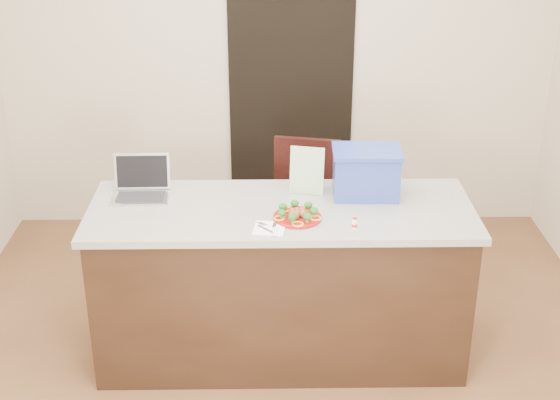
{
  "coord_description": "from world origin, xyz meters",
  "views": [
    {
      "loc": [
        -0.06,
        -3.5,
        2.69
      ],
      "look_at": [
        -0.01,
        0.2,
        0.99
      ],
      "focal_mm": 50.0,
      "sensor_mm": 36.0,
      "label": 1
    }
  ],
  "objects_px": {
    "island": "(281,282)",
    "laptop": "(141,185)",
    "plate": "(297,217)",
    "yogurt_bottle": "(354,224)",
    "napkin": "(269,228)",
    "blue_box": "(366,172)",
    "chair": "(307,205)"
  },
  "relations": [
    {
      "from": "plate",
      "to": "chair",
      "type": "bearing_deg",
      "value": 83.97
    },
    {
      "from": "plate",
      "to": "napkin",
      "type": "relative_size",
      "value": 1.62
    },
    {
      "from": "napkin",
      "to": "chair",
      "type": "relative_size",
      "value": 0.16
    },
    {
      "from": "laptop",
      "to": "chair",
      "type": "relative_size",
      "value": 0.32
    },
    {
      "from": "plate",
      "to": "yogurt_bottle",
      "type": "height_order",
      "value": "yogurt_bottle"
    },
    {
      "from": "plate",
      "to": "laptop",
      "type": "bearing_deg",
      "value": 159.38
    },
    {
      "from": "island",
      "to": "plate",
      "type": "bearing_deg",
      "value": -59.14
    },
    {
      "from": "napkin",
      "to": "island",
      "type": "bearing_deg",
      "value": 75.81
    },
    {
      "from": "napkin",
      "to": "blue_box",
      "type": "bearing_deg",
      "value": 37.67
    },
    {
      "from": "laptop",
      "to": "blue_box",
      "type": "distance_m",
      "value": 1.23
    },
    {
      "from": "plate",
      "to": "yogurt_bottle",
      "type": "relative_size",
      "value": 4.11
    },
    {
      "from": "laptop",
      "to": "blue_box",
      "type": "height_order",
      "value": "blue_box"
    },
    {
      "from": "blue_box",
      "to": "laptop",
      "type": "bearing_deg",
      "value": -179.25
    },
    {
      "from": "plate",
      "to": "island",
      "type": "bearing_deg",
      "value": 120.86
    },
    {
      "from": "blue_box",
      "to": "chair",
      "type": "distance_m",
      "value": 0.88
    },
    {
      "from": "napkin",
      "to": "laptop",
      "type": "bearing_deg",
      "value": 148.46
    },
    {
      "from": "plate",
      "to": "laptop",
      "type": "distance_m",
      "value": 0.91
    },
    {
      "from": "napkin",
      "to": "yogurt_bottle",
      "type": "bearing_deg",
      "value": -0.52
    },
    {
      "from": "island",
      "to": "chair",
      "type": "distance_m",
      "value": 0.85
    },
    {
      "from": "yogurt_bottle",
      "to": "blue_box",
      "type": "bearing_deg",
      "value": 76.26
    },
    {
      "from": "yogurt_bottle",
      "to": "chair",
      "type": "relative_size",
      "value": 0.06
    },
    {
      "from": "yogurt_bottle",
      "to": "island",
      "type": "bearing_deg",
      "value": 145.31
    },
    {
      "from": "napkin",
      "to": "yogurt_bottle",
      "type": "height_order",
      "value": "yogurt_bottle"
    },
    {
      "from": "napkin",
      "to": "yogurt_bottle",
      "type": "distance_m",
      "value": 0.43
    },
    {
      "from": "plate",
      "to": "laptop",
      "type": "height_order",
      "value": "laptop"
    },
    {
      "from": "island",
      "to": "chair",
      "type": "xyz_separation_m",
      "value": [
        0.18,
        0.82,
        0.09
      ]
    },
    {
      "from": "island",
      "to": "laptop",
      "type": "xyz_separation_m",
      "value": [
        -0.77,
        0.18,
        0.52
      ]
    },
    {
      "from": "yogurt_bottle",
      "to": "blue_box",
      "type": "xyz_separation_m",
      "value": [
        0.1,
        0.41,
        0.11
      ]
    },
    {
      "from": "island",
      "to": "yogurt_bottle",
      "type": "relative_size",
      "value": 33.71
    },
    {
      "from": "plate",
      "to": "chair",
      "type": "height_order",
      "value": "chair"
    },
    {
      "from": "yogurt_bottle",
      "to": "laptop",
      "type": "distance_m",
      "value": 1.21
    },
    {
      "from": "plate",
      "to": "yogurt_bottle",
      "type": "bearing_deg",
      "value": -22.29
    }
  ]
}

